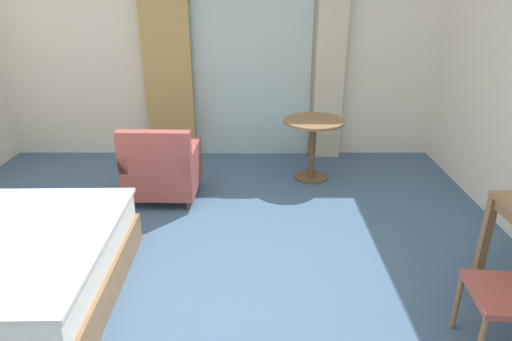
{
  "coord_description": "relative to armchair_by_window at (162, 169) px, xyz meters",
  "views": [
    {
      "loc": [
        0.46,
        -2.78,
        2.11
      ],
      "look_at": [
        0.47,
        0.37,
        0.79
      ],
      "focal_mm": 31.15,
      "sensor_mm": 36.0,
      "label": 1
    }
  ],
  "objects": [
    {
      "name": "wall_back",
      "position": [
        0.52,
        1.47,
        1.02
      ],
      "size": [
        5.79,
        0.12,
        2.72
      ],
      "primitive_type": "cube",
      "color": "white",
      "rests_on": "ground"
    },
    {
      "name": "round_cafe_table",
      "position": [
        1.63,
        0.55,
        0.19
      ],
      "size": [
        0.69,
        0.69,
        0.71
      ],
      "color": "olive",
      "rests_on": "ground"
    },
    {
      "name": "armchair_by_window",
      "position": [
        0.0,
        0.0,
        0.0
      ],
      "size": [
        0.73,
        0.73,
        0.83
      ],
      "color": "#9E4C47",
      "rests_on": "ground"
    },
    {
      "name": "ground",
      "position": [
        0.52,
        -1.5,
        -0.39
      ],
      "size": [
        6.19,
        6.46,
        0.1
      ],
      "primitive_type": "cube",
      "color": "#426084"
    },
    {
      "name": "balcony_glass_door",
      "position": [
        0.89,
        1.39,
        0.86
      ],
      "size": [
        1.58,
        0.02,
        2.4
      ],
      "primitive_type": "cube",
      "color": "silver",
      "rests_on": "ground"
    },
    {
      "name": "curtain_panel_right",
      "position": [
        1.9,
        1.29,
        0.88
      ],
      "size": [
        0.36,
        0.1,
        2.43
      ],
      "primitive_type": "cube",
      "color": "beige",
      "rests_on": "ground"
    },
    {
      "name": "curtain_panel_left",
      "position": [
        -0.12,
        1.29,
        0.88
      ],
      "size": [
        0.59,
        0.1,
        2.43
      ],
      "primitive_type": "cube",
      "color": "tan",
      "rests_on": "ground"
    }
  ]
}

